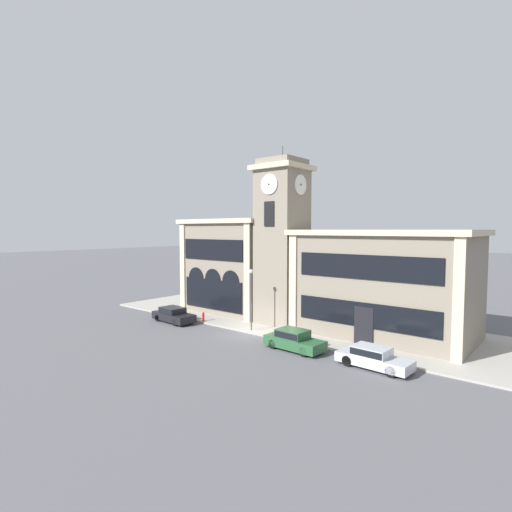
# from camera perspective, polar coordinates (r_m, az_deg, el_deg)

# --- Properties ---
(ground_plane) EXTENTS (300.00, 300.00, 0.00)m
(ground_plane) POSITION_cam_1_polar(r_m,az_deg,el_deg) (34.51, -1.02, -11.05)
(ground_plane) COLOR #56565B
(sidewalk_kerb) EXTENTS (39.78, 12.45, 0.15)m
(sidewalk_kerb) POSITION_cam_1_polar(r_m,az_deg,el_deg) (39.28, 4.98, -9.11)
(sidewalk_kerb) COLOR #A39E93
(sidewalk_kerb) RESTS_ON ground_plane
(clock_tower) EXTENTS (4.56, 4.56, 16.48)m
(clock_tower) POSITION_cam_1_polar(r_m,az_deg,el_deg) (37.10, 3.75, 2.01)
(clock_tower) COLOR gray
(clock_tower) RESTS_ON ground_plane
(town_hall_left_wing) EXTENTS (10.66, 8.33, 9.91)m
(town_hall_left_wing) POSITION_cam_1_polar(r_m,az_deg,el_deg) (43.25, -2.59, -1.32)
(town_hall_left_wing) COLOR gray
(town_hall_left_wing) RESTS_ON ground_plane
(town_hall_right_wing) EXTENTS (14.36, 8.33, 8.83)m
(town_hall_right_wing) POSITION_cam_1_polar(r_m,az_deg,el_deg) (34.61, 17.85, -3.69)
(town_hall_right_wing) COLOR gray
(town_hall_right_wing) RESTS_ON ground_plane
(parked_car_near) EXTENTS (4.73, 2.15, 1.41)m
(parked_car_near) POSITION_cam_1_polar(r_m,az_deg,el_deg) (39.35, -11.74, -8.17)
(parked_car_near) COLOR black
(parked_car_near) RESTS_ON ground_plane
(parked_car_mid) EXTENTS (4.62, 2.12, 1.50)m
(parked_car_mid) POSITION_cam_1_polar(r_m,az_deg,el_deg) (30.05, 5.43, -11.78)
(parked_car_mid) COLOR #285633
(parked_car_mid) RESTS_ON ground_plane
(parked_car_far) EXTENTS (4.84, 2.03, 1.38)m
(parked_car_far) POSITION_cam_1_polar(r_m,az_deg,el_deg) (27.27, 16.36, -13.67)
(parked_car_far) COLOR #B2B7C1
(parked_car_far) RESTS_ON ground_plane
(street_lamp) EXTENTS (0.36, 0.36, 5.28)m
(street_lamp) POSITION_cam_1_polar(r_m,az_deg,el_deg) (34.43, -0.69, -4.86)
(street_lamp) COLOR #4C4C51
(street_lamp) RESTS_ON sidewalk_kerb
(fire_hydrant) EXTENTS (0.22, 0.22, 0.87)m
(fire_hydrant) POSITION_cam_1_polar(r_m,az_deg,el_deg) (38.74, -7.54, -8.56)
(fire_hydrant) COLOR red
(fire_hydrant) RESTS_ON sidewalk_kerb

